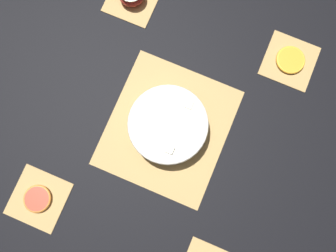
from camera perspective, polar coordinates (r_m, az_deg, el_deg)
ground_plane at (r=1.04m, az=0.00°, el=-0.29°), size 6.00×6.00×0.00m
bamboo_mat_center at (r=1.04m, az=0.00°, el=-0.27°), size 0.40×0.37×0.01m
coaster_mat_near_right at (r=1.16m, az=20.43°, el=10.60°), size 0.16×0.16×0.01m
coaster_mat_far_left at (r=1.10m, az=-21.62°, el=-11.67°), size 0.16×0.16×0.01m
fruit_salad_bowl at (r=0.99m, az=0.01°, el=0.10°), size 0.24×0.24×0.08m
orange_slice_whole at (r=1.15m, az=20.57°, el=10.73°), size 0.09×0.09×0.01m
grapefruit_slice at (r=1.09m, az=-21.80°, el=-11.69°), size 0.08×0.08×0.01m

